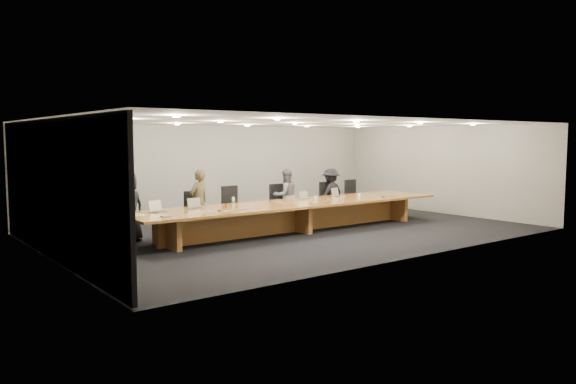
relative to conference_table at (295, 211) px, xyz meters
name	(u,v)px	position (x,y,z in m)	size (l,w,h in m)	color
ground	(295,231)	(0.00, 0.00, -0.52)	(12.00, 12.00, 0.00)	black
back_wall	(216,171)	(0.00, 4.00, 0.88)	(12.00, 0.02, 2.80)	#B2AFA2
left_wall_panel	(53,192)	(-5.94, 0.00, 0.85)	(0.08, 7.84, 2.74)	black
conference_table	(295,211)	(0.00, 0.00, 0.00)	(9.00, 1.80, 0.75)	#985C21
chair_far_left	(128,217)	(-3.95, 1.34, 0.05)	(0.58, 0.58, 1.13)	black
chair_left	(196,212)	(-2.15, 1.33, 0.02)	(0.55, 0.55, 1.08)	black
chair_mid_left	(235,208)	(-1.10, 1.16, 0.07)	(0.60, 0.60, 1.18)	black
chair_mid_right	(281,204)	(0.52, 1.29, 0.05)	(0.58, 0.58, 1.14)	black
chair_right	(331,200)	(2.26, 1.15, 0.04)	(0.58, 0.58, 1.13)	black
chair_far_right	(356,197)	(3.43, 1.28, 0.05)	(0.58, 0.58, 1.14)	black
person_a	(128,207)	(-4.00, 1.14, 0.29)	(0.79, 0.52, 1.63)	black
person_b	(199,202)	(-2.16, 1.15, 0.30)	(0.60, 0.39, 1.64)	#3D3821
person_c	(286,196)	(0.64, 1.24, 0.26)	(0.76, 0.59, 1.56)	#5A5A5C
person_d	(331,193)	(2.38, 1.28, 0.23)	(0.97, 0.56, 1.50)	black
laptop_a	(159,206)	(-3.63, 0.31, 0.37)	(0.35, 0.25, 0.27)	tan
laptop_b	(196,203)	(-2.65, 0.38, 0.36)	(0.33, 0.24, 0.26)	tan
laptop_d	(306,195)	(0.69, 0.39, 0.35)	(0.30, 0.22, 0.23)	tan
laptop_e	(339,192)	(1.85, 0.35, 0.36)	(0.34, 0.25, 0.27)	#BBAF8F
water_bottle	(233,202)	(-1.73, 0.22, 0.34)	(0.07, 0.07, 0.22)	silver
amber_mug	(226,206)	(-2.00, 0.13, 0.27)	(0.07, 0.07, 0.09)	brown
paper_cup_near	(316,198)	(0.93, 0.28, 0.27)	(0.07, 0.07, 0.09)	white
paper_cup_far	(359,195)	(2.37, 0.07, 0.28)	(0.08, 0.08, 0.10)	white
notepad	(138,215)	(-4.21, 0.10, 0.24)	(0.26, 0.21, 0.02)	silver
lime_gadget	(137,214)	(-4.22, 0.09, 0.26)	(0.17, 0.10, 0.03)	#63CE36
av_box	(166,216)	(-3.82, -0.46, 0.24)	(0.19, 0.15, 0.03)	#AEAEB3
mic_left	(219,211)	(-2.46, -0.35, 0.24)	(0.12, 0.12, 0.03)	black
mic_center	(311,204)	(0.07, -0.57, 0.24)	(0.12, 0.12, 0.03)	black
mic_right	(383,197)	(2.81, -0.44, 0.24)	(0.11, 0.11, 0.03)	black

